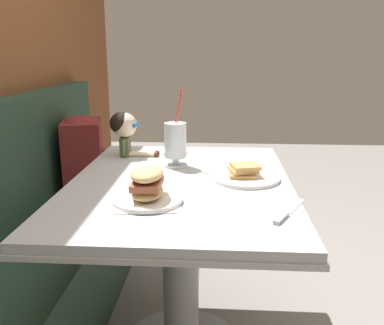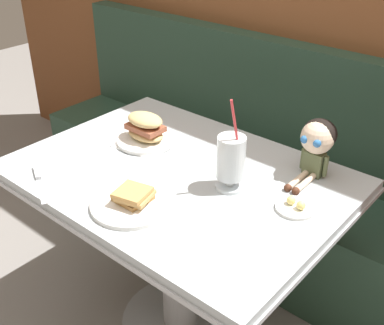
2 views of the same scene
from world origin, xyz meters
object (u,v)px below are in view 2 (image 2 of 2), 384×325
at_px(butter_knife, 38,178).
at_px(seated_doll, 317,140).
at_px(sandwich_plate, 146,131).
at_px(butter_saucer, 295,207).
at_px(toast_plate, 132,202).
at_px(milkshake_glass, 231,160).

distance_m(butter_knife, seated_doll, 0.92).
height_order(sandwich_plate, butter_saucer, sandwich_plate).
height_order(toast_plate, seated_doll, seated_doll).
xyz_separation_m(butter_saucer, seated_doll, (-0.06, 0.21, 0.12)).
distance_m(milkshake_glass, butter_knife, 0.64).
bearing_deg(seated_doll, butter_knife, -137.80).
xyz_separation_m(milkshake_glass, butter_saucer, (0.22, 0.03, -0.09)).
xyz_separation_m(toast_plate, butter_knife, (-0.35, -0.10, -0.01)).
xyz_separation_m(milkshake_glass, seated_doll, (0.16, 0.24, 0.03)).
relative_size(milkshake_glass, butter_saucer, 2.62).
distance_m(milkshake_glass, seated_doll, 0.29).
distance_m(toast_plate, milkshake_glass, 0.33).
distance_m(sandwich_plate, seated_doll, 0.63).
relative_size(butter_saucer, seated_doll, 0.55).
relative_size(toast_plate, butter_saucer, 2.08).
distance_m(toast_plate, sandwich_plate, 0.41).
height_order(toast_plate, butter_knife, toast_plate).
xyz_separation_m(toast_plate, butter_saucer, (0.39, 0.30, -0.01)).
relative_size(toast_plate, sandwich_plate, 1.11).
xyz_separation_m(toast_plate, seated_doll, (0.33, 0.52, 0.11)).
relative_size(milkshake_glass, seated_doll, 1.44).
bearing_deg(sandwich_plate, butter_knife, -101.89).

